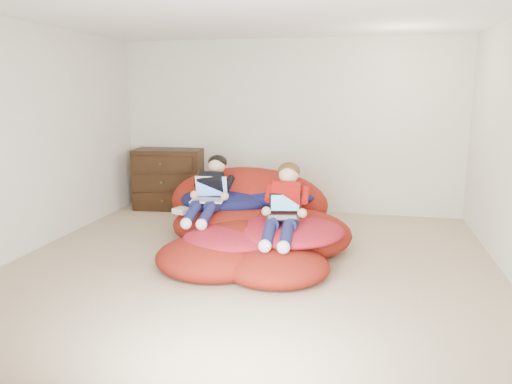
# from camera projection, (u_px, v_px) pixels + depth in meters

# --- Properties ---
(room_shell) EXTENTS (5.10, 5.10, 2.77)m
(room_shell) POSITION_uv_depth(u_px,v_px,m) (250.00, 245.00, 5.10)
(room_shell) COLOR tan
(room_shell) RESTS_ON ground
(dresser) EXTENTS (1.06, 0.62, 0.91)m
(dresser) POSITION_uv_depth(u_px,v_px,m) (169.00, 179.00, 7.55)
(dresser) COLOR black
(dresser) RESTS_ON ground
(beanbag_pile) EXTENTS (2.31, 2.37, 0.90)m
(beanbag_pile) POSITION_uv_depth(u_px,v_px,m) (253.00, 225.00, 5.66)
(beanbag_pile) COLOR maroon
(beanbag_pile) RESTS_ON ground
(cream_pillow) EXTENTS (0.41, 0.26, 0.26)m
(cream_pillow) POSITION_uv_depth(u_px,v_px,m) (232.00, 180.00, 6.51)
(cream_pillow) COLOR beige
(cream_pillow) RESTS_ON beanbag_pile
(older_boy) EXTENTS (0.32, 1.05, 0.67)m
(older_boy) POSITION_uv_depth(u_px,v_px,m) (211.00, 189.00, 5.67)
(older_boy) COLOR black
(older_boy) RESTS_ON beanbag_pile
(younger_boy) EXTENTS (0.33, 1.05, 0.73)m
(younger_boy) POSITION_uv_depth(u_px,v_px,m) (285.00, 203.00, 5.12)
(younger_boy) COLOR #A7110E
(younger_boy) RESTS_ON beanbag_pile
(laptop_white) EXTENTS (0.39, 0.36, 0.26)m
(laptop_white) POSITION_uv_depth(u_px,v_px,m) (209.00, 194.00, 5.61)
(laptop_white) COLOR silver
(laptop_white) RESTS_ON older_boy
(laptop_black) EXTENTS (0.37, 0.37, 0.24)m
(laptop_black) POSITION_uv_depth(u_px,v_px,m) (284.00, 211.00, 5.08)
(laptop_black) COLOR black
(laptop_black) RESTS_ON younger_boy
(power_adapter) EXTENTS (0.21, 0.21, 0.06)m
(power_adapter) POSITION_uv_depth(u_px,v_px,m) (182.00, 211.00, 5.72)
(power_adapter) COLOR silver
(power_adapter) RESTS_ON beanbag_pile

